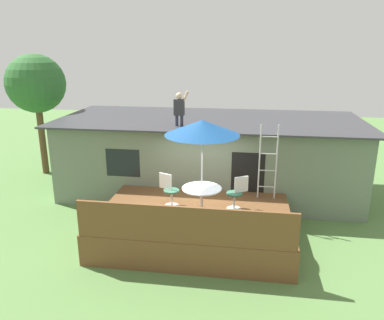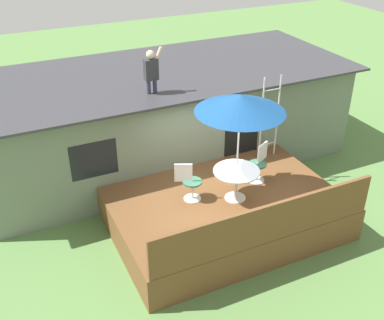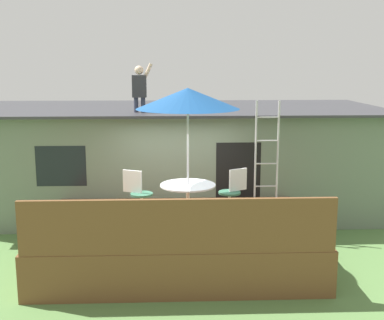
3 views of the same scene
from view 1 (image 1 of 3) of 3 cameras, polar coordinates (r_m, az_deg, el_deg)
name	(u,v)px [view 1 (image 1 of 3)]	position (r m, az deg, el deg)	size (l,w,h in m)	color
ground_plane	(195,237)	(10.69, 0.47, -11.57)	(40.00, 40.00, 0.00)	#567F42
house	(209,155)	(13.50, 2.59, 0.73)	(10.50, 4.50, 2.67)	slate
deck	(195,224)	(10.50, 0.48, -9.65)	(5.12, 3.67, 0.80)	brown
deck_railing	(184,225)	(8.55, -1.19, -9.84)	(5.02, 0.08, 0.90)	brown
patio_table	(202,194)	(9.91, 1.48, -5.10)	(1.04, 1.04, 0.74)	silver
patio_umbrella	(202,128)	(9.39, 1.56, 4.92)	(1.90, 1.90, 2.54)	silver
step_ladder	(268,162)	(11.00, 11.41, -0.33)	(0.52, 0.04, 2.20)	silver
person_figure	(179,107)	(11.86, -1.91, 8.07)	(0.47, 0.20, 1.11)	#33384C
patio_chair_left	(169,190)	(10.49, -3.45, -4.59)	(0.59, 0.44, 0.92)	silver
patio_chair_right	(237,193)	(10.34, 6.79, -5.02)	(0.58, 0.44, 0.92)	silver
backyard_tree	(36,84)	(16.24, -22.57, 10.52)	(2.29, 2.29, 4.83)	brown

